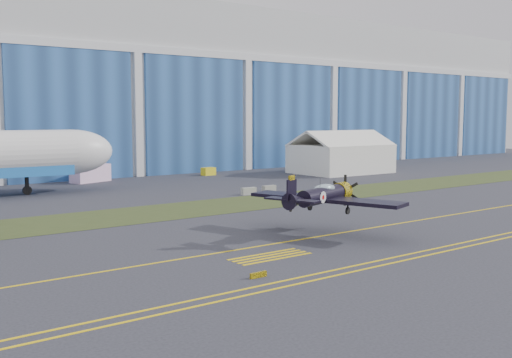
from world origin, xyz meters
TOP-DOWN VIEW (x-y plane):
  - ground at (0.00, 0.00)m, footprint 260.00×260.00m
  - grass_median at (0.00, 14.00)m, footprint 260.00×10.00m
  - hangar at (0.00, 71.79)m, footprint 220.00×45.70m
  - taxiway_centreline at (0.00, -5.00)m, footprint 200.00×0.20m
  - edge_line_near at (0.00, -14.50)m, footprint 80.00×0.20m
  - edge_line_far at (0.00, -13.50)m, footprint 80.00×0.20m
  - hold_short_ladder at (-18.00, -8.10)m, footprint 6.00×2.40m
  - guard_board_left at (-22.00, -12.00)m, footprint 1.20×0.15m
  - warbird at (-9.83, -4.60)m, footprint 14.73×16.22m
  - tent at (30.99, 33.98)m, footprint 16.19×11.98m
  - shipping_container at (-9.62, 45.93)m, footprint 6.52×4.36m
  - tug at (10.12, 44.15)m, footprint 2.34×1.59m
  - gse_box at (52.93, 45.90)m, footprint 3.74×2.88m
  - barrier_a at (0.56, 19.74)m, footprint 2.03×0.69m
  - barrier_b at (4.08, 20.05)m, footprint 2.04×0.75m

SIDE VIEW (x-z plane):
  - ground at x=0.00m, z-range 0.00..0.00m
  - taxiway_centreline at x=0.00m, z-range 0.00..0.02m
  - edge_line_near at x=0.00m, z-range 0.00..0.02m
  - edge_line_far at x=0.00m, z-range 0.00..0.02m
  - hold_short_ladder at x=-18.00m, z-range 0.00..0.02m
  - grass_median at x=0.00m, z-range 0.01..0.03m
  - guard_board_left at x=-22.00m, z-range 0.00..0.35m
  - barrier_a at x=0.56m, z-range 0.00..0.90m
  - barrier_b at x=4.08m, z-range 0.00..0.90m
  - tug at x=10.12m, z-range 0.00..1.29m
  - gse_box at x=52.93m, z-range 0.00..1.99m
  - shipping_container at x=-9.62m, z-range 0.00..2.62m
  - warbird at x=-9.83m, z-range 1.30..5.30m
  - tent at x=30.99m, z-range 0.00..7.43m
  - hangar at x=0.00m, z-range -0.04..29.96m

